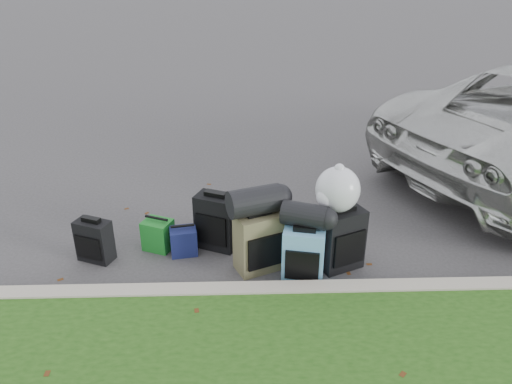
{
  "coord_description": "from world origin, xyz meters",
  "views": [
    {
      "loc": [
        -0.25,
        -4.8,
        2.99
      ],
      "look_at": [
        -0.1,
        0.2,
        0.55
      ],
      "focal_mm": 35.0,
      "sensor_mm": 36.0,
      "label": 1
    }
  ],
  "objects_px": {
    "suitcase_large_black_left": "(217,221)",
    "tote_green": "(158,235)",
    "suitcase_teal": "(303,256)",
    "suitcase_small_black": "(95,241)",
    "suitcase_large_black_right": "(342,239)",
    "tote_navy": "(184,241)",
    "suitcase_olive": "(259,242)"
  },
  "relations": [
    {
      "from": "suitcase_large_black_left",
      "to": "tote_green",
      "type": "relative_size",
      "value": 1.84
    },
    {
      "from": "suitcase_large_black_left",
      "to": "suitcase_teal",
      "type": "distance_m",
      "value": 1.1
    },
    {
      "from": "tote_green",
      "to": "suitcase_large_black_left",
      "type": "bearing_deg",
      "value": 25.1
    },
    {
      "from": "suitcase_small_black",
      "to": "suitcase_large_black_right",
      "type": "bearing_deg",
      "value": 17.73
    },
    {
      "from": "suitcase_small_black",
      "to": "suitcase_large_black_right",
      "type": "xyz_separation_m",
      "value": [
        2.57,
        -0.21,
        0.1
      ]
    },
    {
      "from": "suitcase_large_black_left",
      "to": "tote_green",
      "type": "xyz_separation_m",
      "value": [
        -0.65,
        -0.03,
        -0.14
      ]
    },
    {
      "from": "suitcase_large_black_right",
      "to": "tote_navy",
      "type": "bearing_deg",
      "value": 145.34
    },
    {
      "from": "suitcase_small_black",
      "to": "suitcase_olive",
      "type": "relative_size",
      "value": 0.72
    },
    {
      "from": "tote_green",
      "to": "tote_navy",
      "type": "relative_size",
      "value": 1.13
    },
    {
      "from": "suitcase_small_black",
      "to": "tote_navy",
      "type": "relative_size",
      "value": 1.52
    },
    {
      "from": "suitcase_large_black_right",
      "to": "suitcase_teal",
      "type": "bearing_deg",
      "value": -175.38
    },
    {
      "from": "suitcase_olive",
      "to": "suitcase_large_black_left",
      "type": "bearing_deg",
      "value": 111.51
    },
    {
      "from": "suitcase_small_black",
      "to": "suitcase_olive",
      "type": "height_order",
      "value": "suitcase_olive"
    },
    {
      "from": "suitcase_olive",
      "to": "suitcase_small_black",
      "type": "bearing_deg",
      "value": 149.05
    },
    {
      "from": "suitcase_large_black_left",
      "to": "suitcase_olive",
      "type": "height_order",
      "value": "suitcase_olive"
    },
    {
      "from": "suitcase_large_black_right",
      "to": "tote_green",
      "type": "xyz_separation_m",
      "value": [
        -1.94,
        0.41,
        -0.16
      ]
    },
    {
      "from": "tote_green",
      "to": "suitcase_teal",
      "type": "bearing_deg",
      "value": -0.03
    },
    {
      "from": "tote_navy",
      "to": "suitcase_large_black_right",
      "type": "bearing_deg",
      "value": -19.99
    },
    {
      "from": "suitcase_olive",
      "to": "suitcase_teal",
      "type": "xyz_separation_m",
      "value": [
        0.43,
        -0.23,
        -0.03
      ]
    },
    {
      "from": "suitcase_small_black",
      "to": "suitcase_teal",
      "type": "height_order",
      "value": "suitcase_teal"
    },
    {
      "from": "suitcase_large_black_left",
      "to": "suitcase_large_black_right",
      "type": "relative_size",
      "value": 0.95
    },
    {
      "from": "suitcase_small_black",
      "to": "suitcase_teal",
      "type": "xyz_separation_m",
      "value": [
        2.15,
        -0.44,
        0.06
      ]
    },
    {
      "from": "suitcase_teal",
      "to": "suitcase_large_black_right",
      "type": "relative_size",
      "value": 0.87
    },
    {
      "from": "suitcase_large_black_left",
      "to": "suitcase_teal",
      "type": "bearing_deg",
      "value": -13.82
    },
    {
      "from": "suitcase_large_black_right",
      "to": "suitcase_small_black",
      "type": "bearing_deg",
      "value": 150.9
    },
    {
      "from": "suitcase_olive",
      "to": "tote_navy",
      "type": "bearing_deg",
      "value": 135.49
    },
    {
      "from": "suitcase_small_black",
      "to": "suitcase_large_black_left",
      "type": "relative_size",
      "value": 0.73
    },
    {
      "from": "suitcase_large_black_left",
      "to": "tote_navy",
      "type": "xyz_separation_m",
      "value": [
        -0.36,
        -0.14,
        -0.16
      ]
    },
    {
      "from": "suitcase_teal",
      "to": "tote_green",
      "type": "relative_size",
      "value": 1.68
    },
    {
      "from": "suitcase_large_black_left",
      "to": "tote_green",
      "type": "height_order",
      "value": "suitcase_large_black_left"
    },
    {
      "from": "suitcase_teal",
      "to": "tote_navy",
      "type": "distance_m",
      "value": 1.35
    },
    {
      "from": "suitcase_olive",
      "to": "tote_navy",
      "type": "relative_size",
      "value": 2.1
    }
  ]
}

